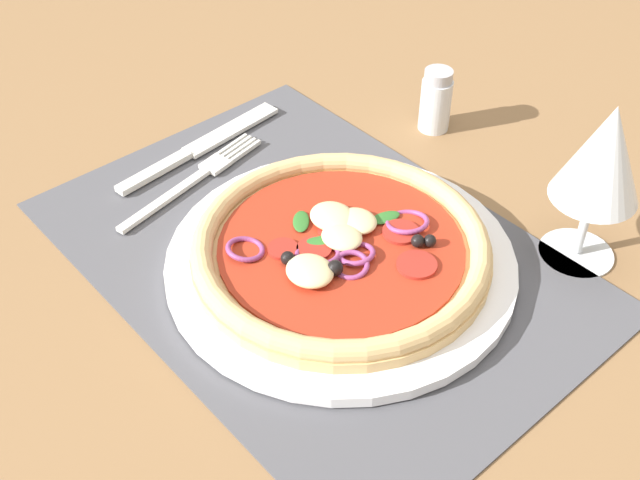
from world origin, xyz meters
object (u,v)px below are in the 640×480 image
Objects in this scene: wine_glass at (603,159)px; pepper_shaker at (436,101)px; pizza at (341,247)px; knife at (202,146)px; plate at (341,261)px; fork at (199,176)px.

pepper_shaker is (-21.48, 5.19, -6.80)cm from wine_glass.
wine_glass is (12.06, 16.55, 7.56)cm from pizza.
pizza is 21.97cm from knife.
plate is at bearing 36.09° from pizza.
wine_glass reaches higher than pizza.
fork is 36.52cm from wine_glass.
pepper_shaker is at bearing 113.44° from plate.
knife reaches higher than fork.
pepper_shaker reaches higher than pizza.
fork is at bearing -173.73° from pizza.
pizza is 3.73× the size of pepper_shaker.
pizza is at bearing -98.89° from knife.
plate is 1.18× the size of pizza.
pepper_shaker is (12.45, 20.57, 2.60)cm from knife.
fork is (-17.97, -1.98, -0.28)cm from plate.
wine_glass is (12.06, 16.55, 9.15)cm from plate.
pepper_shaker is (8.54, 23.71, 2.63)cm from fork.
plate is at bearing -126.08° from wine_glass.
wine_glass reaches higher than fork.
pizza reaches higher than fork.
knife is at bearing 176.95° from plate.
pizza is 1.68× the size of wine_glass.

